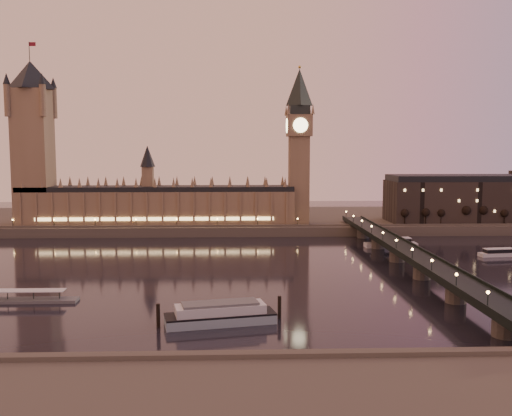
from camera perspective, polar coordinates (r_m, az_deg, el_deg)
The scene contains 17 objects.
ground at distance 263.38m, azimuth -4.64°, elevation -6.30°, with size 700.00×700.00×0.00m, color black.
far_embankment at distance 425.79m, azimuth 0.40°, elevation -1.18°, with size 560.00×130.00×6.00m, color #423D35.
palace_of_westminster at distance 383.23m, azimuth -9.85°, elevation 0.75°, with size 180.00×26.62×52.00m.
victoria_tower at distance 400.68m, azimuth -21.44°, elevation 6.96°, with size 31.68×31.68×118.00m.
big_ben at distance 380.54m, azimuth 4.33°, elevation 7.15°, with size 17.68×17.68×104.00m.
westminster_bridge at distance 273.79m, azimuth 14.95°, elevation -4.84°, with size 13.20×260.00×15.30m.
city_block at distance 430.29m, azimuth 23.13°, elevation 0.99°, with size 155.00×45.00×34.00m.
bare_tree_0 at distance 384.38m, azimuth 14.51°, elevation -0.48°, with size 5.35×5.35×10.88m.
bare_tree_1 at distance 388.39m, azimuth 16.40°, elevation -0.47°, with size 5.35×5.35×10.88m.
bare_tree_2 at distance 392.81m, azimuth 18.25°, elevation -0.45°, with size 5.35×5.35×10.88m.
bare_tree_3 at distance 397.63m, azimuth 20.05°, elevation -0.44°, with size 5.35×5.35×10.88m.
bare_tree_4 at distance 402.83m, azimuth 21.81°, elevation -0.43°, with size 5.35×5.35×10.88m.
bare_tree_5 at distance 408.40m, azimuth 23.53°, elevation -0.42°, with size 5.35×5.35×10.88m.
cruise_boat_b at distance 334.09m, azimuth 13.32°, elevation -3.41°, with size 29.84×8.35×5.47m.
cruise_boat_c at distance 323.62m, azimuth 23.12°, elevation -4.14°, with size 21.33×8.02×4.16m.
moored_barge at distance 185.53m, azimuth -3.59°, elevation -10.53°, with size 39.90×16.76×7.46m.
pontoon_pier at distance 227.34m, azimuth -22.29°, elevation -8.41°, with size 39.26×6.54×10.47m.
Camera 1 is at (12.09, -257.14, 55.67)m, focal length 40.00 mm.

